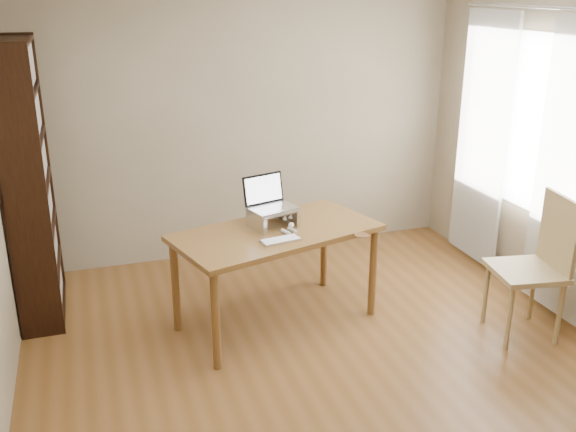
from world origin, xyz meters
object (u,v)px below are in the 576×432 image
object	(u,v)px
desk	(276,242)
bookshelf	(29,183)
laptop	(271,199)
cat	(274,217)
keyboard	(281,240)
chair	(537,260)

from	to	relation	value
desk	bookshelf	bearing A→B (deg)	139.98
laptop	cat	bearing A→B (deg)	-71.06
keyboard	chair	bearing A→B (deg)	-24.97
desk	laptop	world-z (taller)	laptop
keyboard	chair	world-z (taller)	chair
bookshelf	laptop	size ratio (longest dim) A/B	5.47
cat	chair	xyz separation A→B (m)	(1.71, -0.83, -0.23)
bookshelf	cat	distance (m)	1.84
cat	chair	distance (m)	1.92
desk	cat	xyz separation A→B (m)	(0.02, 0.11, 0.15)
chair	keyboard	bearing A→B (deg)	173.56
bookshelf	cat	bearing A→B (deg)	-20.55
desk	cat	bearing A→B (deg)	63.91
desk	keyboard	world-z (taller)	keyboard
bookshelf	cat	size ratio (longest dim) A/B	4.46
keyboard	chair	size ratio (longest dim) A/B	0.28
desk	chair	distance (m)	1.88
bookshelf	keyboard	world-z (taller)	bookshelf
bookshelf	desk	size ratio (longest dim) A/B	1.29
cat	bookshelf	bearing A→B (deg)	138.79
keyboard	cat	bearing A→B (deg)	71.11
chair	cat	bearing A→B (deg)	163.48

